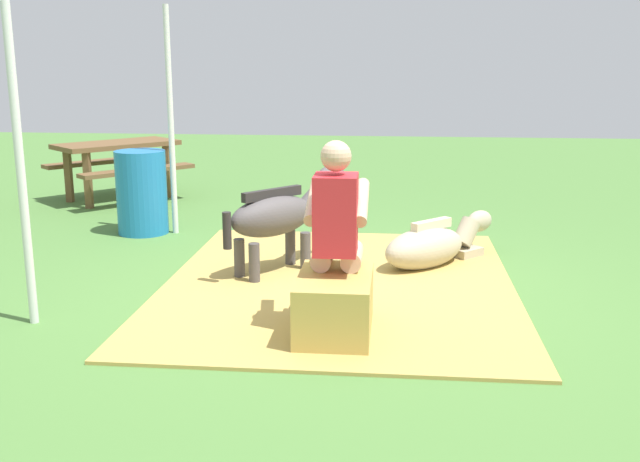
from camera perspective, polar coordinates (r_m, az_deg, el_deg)
ground_plane at (r=5.88m, az=0.95°, el=-4.67°), size 24.00×24.00×0.00m
hay_patch at (r=6.04m, az=1.46°, el=-4.09°), size 3.51×2.80×0.02m
hay_bale at (r=4.91m, az=1.13°, el=-5.79°), size 0.76×0.48×0.42m
person_seated at (r=4.93m, az=1.30°, el=0.27°), size 0.66×0.41×1.30m
pony_standing at (r=6.26m, az=-3.05°, el=1.30°), size 1.11×1.01×0.87m
pony_lying at (r=6.61m, az=8.64°, el=-1.10°), size 1.14×1.14×0.42m
water_barrel at (r=7.96m, az=-13.56°, el=2.92°), size 0.52×0.52×0.87m
tent_pole_left at (r=5.32m, az=-22.15°, el=5.29°), size 0.06×0.06×2.32m
tent_pole_right at (r=7.80m, az=-11.42°, el=8.21°), size 0.06×0.06×2.32m
picnic_bench at (r=9.93m, az=-15.34°, el=5.63°), size 1.98×1.97×0.75m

